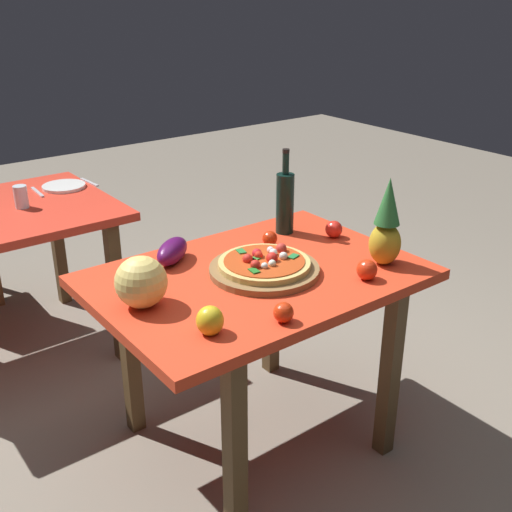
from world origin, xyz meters
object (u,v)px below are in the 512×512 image
tomato_by_bottle (283,312)px  tomato_beside_pepper (334,229)px  bell_pepper (210,321)px  wine_bottle (285,201)px  dinner_plate (64,186)px  tomato_at_corner (367,270)px  knife_utensil (89,182)px  display_table (257,297)px  eggplant (172,251)px  tomato_near_board (270,238)px  pizza_board (264,270)px  drinking_glass_water (21,197)px  pizza (265,262)px  background_table (2,231)px  melon (141,282)px  pineapple_left (386,226)px  fork_utensil (37,192)px

tomato_by_bottle → tomato_beside_pepper: tomato_beside_pepper is taller
bell_pepper → tomato_beside_pepper: 0.91m
wine_bottle → dinner_plate: bearing=113.4°
tomato_at_corner → knife_utensil: size_ratio=0.42×
display_table → knife_utensil: bearing=91.1°
eggplant → tomato_near_board: (0.40, -0.10, -0.01)m
pizza_board → tomato_at_corner: bearing=-45.7°
drinking_glass_water → dinner_plate: bearing=33.7°
tomato_beside_pepper → dinner_plate: tomato_beside_pepper is taller
tomato_at_corner → knife_utensil: tomato_at_corner is taller
pizza → bell_pepper: bell_pepper is taller
background_table → wine_bottle: bearing=-49.2°
wine_bottle → tomato_near_board: 0.20m
melon → knife_utensil: size_ratio=0.97×
pizza → tomato_by_bottle: (-0.18, -0.32, -0.01)m
display_table → tomato_by_bottle: size_ratio=18.06×
pizza_board → tomato_near_board: tomato_near_board is taller
bell_pepper → tomato_near_board: bearing=37.0°
pizza → eggplant: eggplant is taller
bell_pepper → tomato_by_bottle: 0.24m
pizza_board → bell_pepper: bell_pepper is taller
background_table → tomato_near_board: tomato_near_board is taller
pineapple_left → drinking_glass_water: size_ratio=3.14×
melon → tomato_beside_pepper: bearing=3.7°
drinking_glass_water → knife_utensil: bearing=23.9°
wine_bottle → pizza: bearing=-139.8°
display_table → tomato_by_bottle: tomato_by_bottle is taller
eggplant → tomato_near_board: eggplant is taller
tomato_at_corner → dinner_plate: 1.78m
tomato_near_board → fork_utensil: size_ratio=0.34×
wine_bottle → tomato_at_corner: bearing=-96.6°
melon → tomato_by_bottle: melon is taller
pizza → tomato_by_bottle: pizza is taller
drinking_glass_water → eggplant: bearing=-75.9°
tomato_by_bottle → fork_utensil: (-0.15, 1.78, -0.03)m
tomato_near_board → pineapple_left: bearing=-59.7°
eggplant → drinking_glass_water: size_ratio=1.86×
tomato_by_bottle → pizza_board: bearing=61.5°
fork_utensil → tomato_at_corner: bearing=-68.2°
background_table → tomato_near_board: size_ratio=16.70×
melon → tomato_near_board: 0.67m
melon → drinking_glass_water: bearing=89.5°
pineapple_left → pizza_board: bearing=153.2°
tomato_near_board → wine_bottle: bearing=28.9°
melon → tomato_beside_pepper: size_ratio=2.43×
tomato_near_board → tomato_beside_pepper: size_ratio=0.86×
tomato_by_bottle → knife_utensil: bearing=86.0°
background_table → wine_bottle: 1.38m
tomato_near_board → eggplant: bearing=166.3°
background_table → tomato_beside_pepper: tomato_beside_pepper is taller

